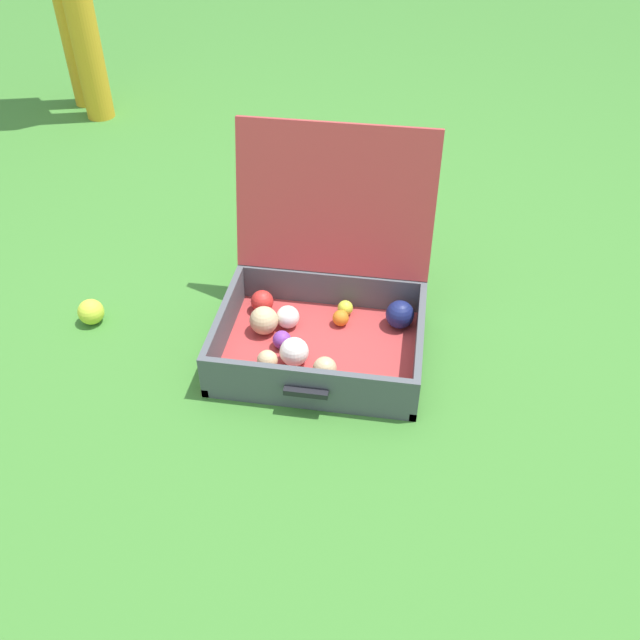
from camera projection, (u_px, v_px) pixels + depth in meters
name	position (u px, v px, depth m)	size (l,w,h in m)	color
ground_plane	(328.00, 343.00, 1.92)	(16.00, 16.00, 0.00)	#3D7A2D
open_suitcase	(322.00, 304.00, 1.87)	(0.54, 0.55, 0.54)	#B23838
stray_ball_on_grass	(91.00, 312.00, 1.97)	(0.07, 0.07, 0.07)	#CCDB38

